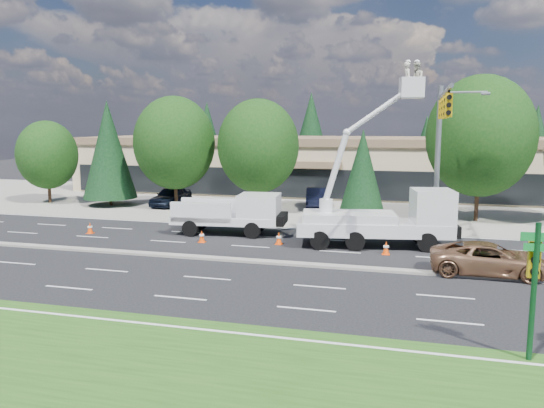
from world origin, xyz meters
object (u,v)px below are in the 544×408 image
(signal_mast, at_px, (441,137))
(street_sign_pole, at_px, (534,276))
(utility_pickup, at_px, (234,218))
(minivan, at_px, (490,259))
(bucket_truck, at_px, (387,209))

(signal_mast, distance_m, street_sign_pole, 15.99)
(utility_pickup, relative_size, minivan, 1.30)
(signal_mast, distance_m, utility_pickup, 13.06)
(signal_mast, xyz_separation_m, minivan, (2.06, -6.44, -5.33))
(street_sign_pole, bearing_deg, minivan, 89.42)
(signal_mast, height_order, utility_pickup, signal_mast)
(signal_mast, relative_size, bucket_truck, 1.01)
(signal_mast, distance_m, minivan, 8.61)
(utility_pickup, height_order, minivan, utility_pickup)
(utility_pickup, relative_size, bucket_truck, 0.67)
(signal_mast, bearing_deg, bucket_truck, -145.89)
(utility_pickup, distance_m, bucket_truck, 9.39)
(street_sign_pole, distance_m, bucket_truck, 14.38)
(street_sign_pole, xyz_separation_m, minivan, (0.09, 9.00, -1.72))
(street_sign_pole, xyz_separation_m, bucket_truck, (-4.74, 13.57, -0.32))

